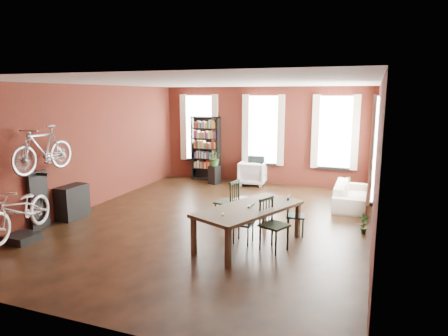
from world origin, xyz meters
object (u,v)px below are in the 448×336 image
at_px(bicycle_floor, 18,188).
at_px(dining_chair_d, 296,216).
at_px(dining_table, 249,226).
at_px(cream_sofa, 351,191).
at_px(bike_trainer, 22,238).
at_px(plant_stand, 214,175).
at_px(dining_chair_b, 227,202).
at_px(console_table, 72,202).
at_px(dining_chair_a, 243,223).
at_px(bookshelf, 206,149).
at_px(dining_chair_c, 274,225).
at_px(white_armchair, 253,172).

bearing_deg(bicycle_floor, dining_chair_d, 12.80).
distance_m(dining_table, bicycle_floor, 4.63).
relative_size(cream_sofa, bike_trainer, 3.81).
bearing_deg(plant_stand, dining_chair_b, -63.98).
distance_m(console_table, bicycle_floor, 1.82).
bearing_deg(dining_table, dining_chair_a, 168.17).
distance_m(dining_chair_d, bookshelf, 6.03).
xyz_separation_m(bookshelf, cream_sofa, (4.95, -1.70, -0.69)).
bearing_deg(dining_chair_c, dining_chair_b, 72.75).
bearing_deg(plant_stand, bike_trainer, -104.72).
relative_size(dining_table, bookshelf, 1.04).
relative_size(dining_chair_d, bike_trainer, 1.53).
bearing_deg(dining_chair_b, cream_sofa, 145.15).
xyz_separation_m(bookshelf, bicycle_floor, (-1.11, -6.85, 0.03)).
relative_size(bookshelf, bicycle_floor, 1.13).
distance_m(cream_sofa, console_table, 7.15).
relative_size(dining_table, dining_chair_a, 2.83).
bearing_deg(dining_chair_d, dining_chair_a, 125.19).
height_order(dining_chair_b, console_table, dining_chair_b).
bearing_deg(bike_trainer, dining_table, 18.19).
height_order(dining_chair_b, white_armchair, dining_chair_b).
xyz_separation_m(bike_trainer, bicycle_floor, (0.03, -0.00, 1.05)).
relative_size(dining_chair_c, bike_trainer, 1.84).
relative_size(dining_chair_a, console_table, 1.01).
bearing_deg(cream_sofa, dining_chair_d, 160.82).
xyz_separation_m(dining_chair_a, plant_stand, (-2.56, 4.79, -0.10)).
xyz_separation_m(dining_chair_d, cream_sofa, (0.97, 2.77, -0.01)).
height_order(bookshelf, bike_trainer, bookshelf).
bearing_deg(plant_stand, bicycle_floor, -104.48).
xyz_separation_m(dining_chair_b, bike_trainer, (-3.49, -2.58, -0.43)).
height_order(dining_chair_c, bike_trainer, dining_chair_c).
bearing_deg(white_armchair, bicycle_floor, 61.85).
distance_m(dining_chair_b, bookshelf, 4.91).
bearing_deg(dining_chair_a, bookshelf, -147.82).
xyz_separation_m(console_table, bicycle_floor, (0.17, -1.65, 0.73)).
height_order(dining_chair_a, bicycle_floor, bicycle_floor).
distance_m(dining_table, dining_chair_c, 0.54).
bearing_deg(dining_chair_d, console_table, 89.95).
bearing_deg(bike_trainer, white_armchair, 66.46).
height_order(dining_chair_c, plant_stand, dining_chair_c).
bearing_deg(dining_chair_d, bookshelf, 33.79).
height_order(dining_chair_d, bicycle_floor, bicycle_floor).
relative_size(dining_chair_a, dining_chair_c, 0.81).
bearing_deg(dining_table, bicycle_floor, -138.61).
bearing_deg(bookshelf, dining_chair_c, -55.59).
distance_m(dining_chair_b, bicycle_floor, 4.36).
height_order(dining_chair_b, bicycle_floor, bicycle_floor).
height_order(cream_sofa, bicycle_floor, bicycle_floor).
xyz_separation_m(dining_table, dining_chair_a, (-0.14, 0.10, 0.01)).
height_order(dining_table, dining_chair_d, dining_chair_d).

